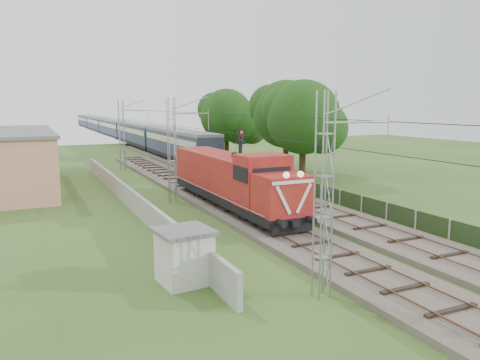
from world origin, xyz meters
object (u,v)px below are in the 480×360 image
signal_post (240,150)px  relay_hut (184,256)px  coach_rake (114,127)px  locomotive (232,179)px

signal_post → relay_hut: signal_post is taller
signal_post → relay_hut: bearing=-121.9°
coach_rake → relay_hut: bearing=-98.1°
locomotive → coach_rake: size_ratio=0.15×
coach_rake → signal_post: 71.28m
signal_post → coach_rake: bearing=88.2°
coach_rake → relay_hut: (-12.40, -87.56, -1.42)m
coach_rake → relay_hut: coach_rake is taller
locomotive → signal_post: bearing=58.7°
coach_rake → signal_post: size_ratio=21.23×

